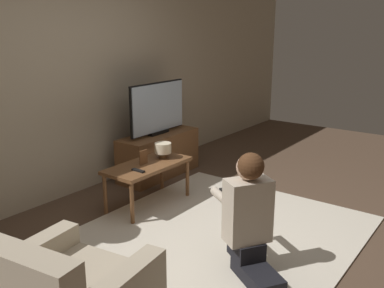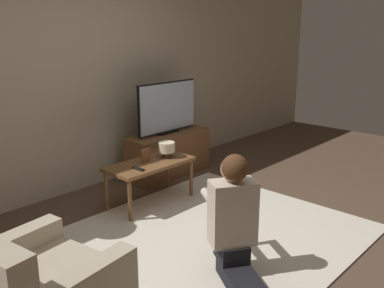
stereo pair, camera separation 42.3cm
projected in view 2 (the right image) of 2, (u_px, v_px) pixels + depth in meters
The scene contains 10 objects.
ground_plane at pixel (200, 243), 3.79m from camera, with size 10.00×10.00×0.00m, color brown.
wall_back at pixel (69, 78), 4.70m from camera, with size 10.00×0.06×2.60m.
rug at pixel (200, 242), 3.78m from camera, with size 2.89×2.28×0.02m.
tv_stand at pixel (168, 154), 5.47m from camera, with size 1.14×0.41×0.55m.
tv at pixel (167, 108), 5.31m from camera, with size 0.94×0.08×0.65m.
coffee_table at pixel (150, 167), 4.51m from camera, with size 0.95×0.45×0.47m.
person_kneeling at pixel (233, 217), 3.17m from camera, with size 0.65×0.82×0.96m.
picture_frame at pixel (146, 156), 4.47m from camera, with size 0.11×0.01×0.15m.
table_lamp at pixel (167, 148), 4.65m from camera, with size 0.18×0.18×0.17m.
remote at pixel (138, 169), 4.27m from camera, with size 0.04×0.15×0.02m.
Camera 2 is at (-2.56, -2.26, 1.86)m, focal length 40.00 mm.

